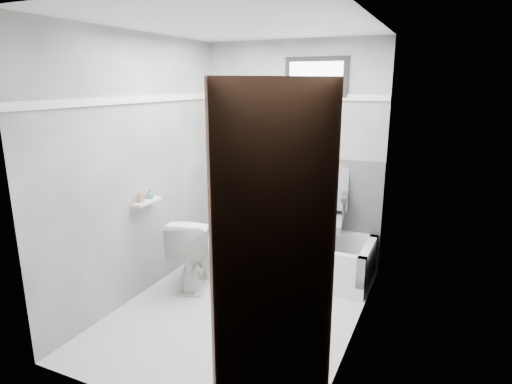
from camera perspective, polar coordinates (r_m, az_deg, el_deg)
The scene contains 19 objects.
floor at distance 3.97m, azimuth -2.16°, elevation -15.31°, with size 2.60×2.60×0.00m, color white.
ceiling at distance 3.47m, azimuth -2.57°, elevation 21.57°, with size 2.60×2.60×0.00m, color silver.
wall_back at distance 4.71m, azimuth 4.80°, elevation 5.00°, with size 2.00×0.02×2.40m, color slate.
wall_front at distance 2.48m, azimuth -15.99°, elevation -4.20°, with size 2.00×0.02×2.40m, color slate.
wall_left at distance 4.07m, azimuth -15.05°, elevation 3.06°, with size 0.02×2.60×2.40m, color slate.
wall_right at distance 3.22m, azimuth 13.77°, elevation 0.19°, with size 0.02×2.60×2.40m, color slate.
bathtub at distance 4.57m, azimuth 5.70°, elevation -8.26°, with size 1.50×0.70×0.42m, color white, non-canonical shape.
office_chair at distance 4.40m, azimuth 7.97°, elevation -2.88°, with size 0.63×0.63×1.10m, color slate, non-canonical shape.
toilet at distance 4.31m, azimuth -8.04°, elevation -7.72°, with size 0.40×0.72×0.71m, color white.
door at distance 2.12m, azimuth 6.09°, elevation -12.87°, with size 0.78×0.78×2.00m, color #582F20, non-canonical shape.
window at distance 4.55m, azimuth 8.03°, elevation 14.96°, with size 0.66×0.04×0.40m, color black, non-canonical shape.
backerboard at distance 4.70m, azimuth 7.53°, elevation -0.07°, with size 1.50×0.02×0.78m, color #4C4C4F.
trim_back at distance 4.63m, azimuth 4.91°, elevation 12.56°, with size 2.00×0.02×0.06m, color white.
trim_left at distance 3.99m, azimuth -15.49°, elevation 11.80°, with size 0.02×2.60×0.06m, color white.
pole at distance 4.51m, azimuth 3.73°, elevation 2.67°, with size 0.02×0.02×1.95m, color silver.
shelf at distance 4.07m, azimuth -14.29°, elevation -1.24°, with size 0.10×0.32×0.03m, color white.
soap_bottle_a at distance 4.00m, azimuth -15.17°, elevation -0.59°, with size 0.05×0.05×0.10m, color #967D4B.
soap_bottle_b at distance 4.11m, azimuth -13.94°, elevation -0.22°, with size 0.07×0.07×0.09m, color slate.
faucet at distance 4.90m, azimuth 2.32°, elevation -2.41°, with size 0.26×0.10×0.16m, color silver, non-canonical shape.
Camera 1 is at (1.55, -3.07, 1.97)m, focal length 30.00 mm.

